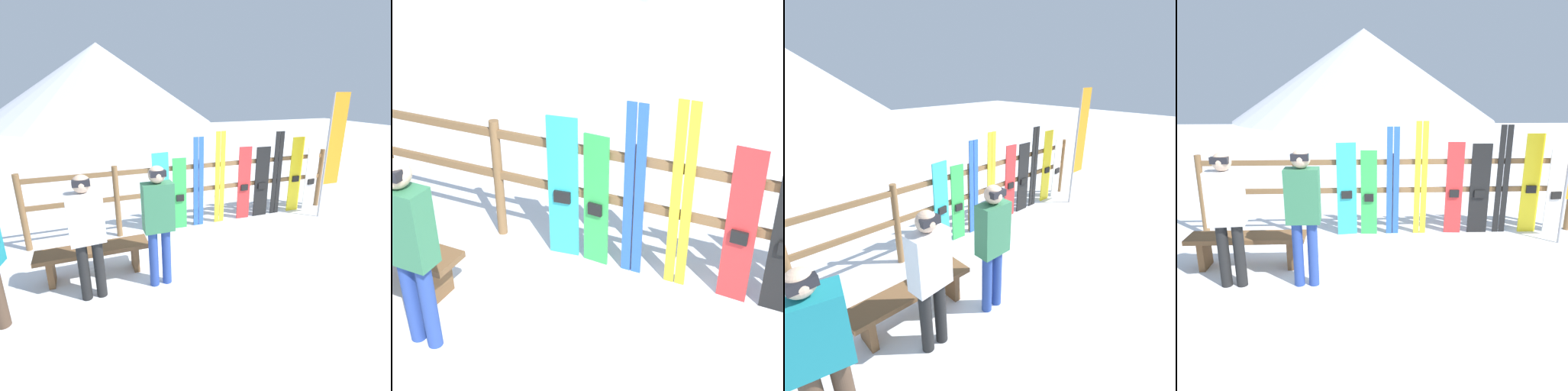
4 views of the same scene
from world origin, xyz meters
TOP-DOWN VIEW (x-y plane):
  - ground_plane at (0.00, 0.00)m, footprint 40.00×40.00m
  - mountain_backdrop at (0.00, 23.68)m, footprint 18.00×18.00m
  - fence at (-0.00, 1.68)m, footprint 5.96×0.10m
  - bench at (-1.95, 0.53)m, footprint 1.50×0.36m
  - person_white at (-1.99, 0.04)m, footprint 0.42×0.26m
  - person_plaid_green at (-1.13, 0.02)m, footprint 0.38×0.21m
  - snowboard_cyan at (-0.69, 1.62)m, footprint 0.30×0.08m
  - snowboard_green at (-0.34, 1.62)m, footprint 0.25×0.07m
  - ski_pair_blue at (0.03, 1.62)m, footprint 0.19×0.02m
  - ski_pair_yellow at (0.47, 1.62)m, footprint 0.20×0.02m
  - snowboard_red at (1.00, 1.62)m, footprint 0.26×0.07m
  - snowboard_black_stripe at (1.41, 1.62)m, footprint 0.31×0.06m
  - ski_pair_black at (1.76, 1.62)m, footprint 0.19×0.02m
  - snowboard_yellow at (2.22, 1.62)m, footprint 0.28×0.06m
  - snowboard_white at (2.64, 1.62)m, footprint 0.30×0.07m
  - rental_flag at (2.64, 1.13)m, footprint 0.40×0.04m

SIDE VIEW (x-z plane):
  - ground_plane at x=0.00m, z-range 0.00..0.00m
  - bench at x=-1.95m, z-range 0.11..0.55m
  - snowboard_green at x=-0.34m, z-range 0.00..1.35m
  - snowboard_white at x=2.64m, z-range 0.00..1.36m
  - snowboard_black_stripe at x=1.41m, z-range 0.00..1.44m
  - snowboard_cyan at x=-0.69m, z-range 0.00..1.47m
  - snowboard_red at x=1.00m, z-range 0.00..1.47m
  - fence at x=0.00m, z-range 0.12..1.41m
  - snowboard_yellow at x=2.22m, z-range 0.00..1.59m
  - ski_pair_blue at x=0.03m, z-range 0.00..1.71m
  - ski_pair_black at x=1.76m, z-range 0.00..1.73m
  - ski_pair_yellow at x=0.47m, z-range 0.00..1.79m
  - person_white at x=-1.99m, z-range 0.13..1.74m
  - person_plaid_green at x=-1.13m, z-range 0.15..1.78m
  - rental_flag at x=2.64m, z-range 0.23..2.69m
  - mountain_backdrop at x=0.00m, z-range 0.00..6.00m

